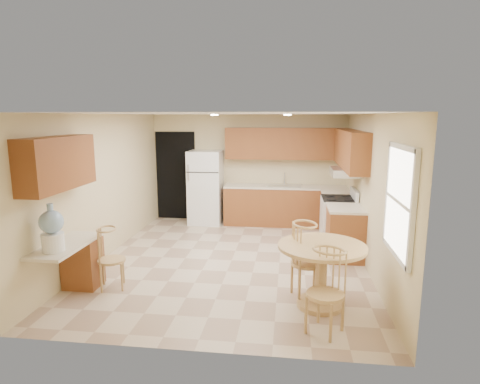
# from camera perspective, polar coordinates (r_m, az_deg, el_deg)

# --- Properties ---
(floor) EXTENTS (5.50, 5.50, 0.00)m
(floor) POSITION_cam_1_polar(r_m,az_deg,el_deg) (7.05, -1.20, -9.69)
(floor) COLOR #C3AB8D
(floor) RESTS_ON ground
(ceiling) EXTENTS (4.50, 5.50, 0.02)m
(ceiling) POSITION_cam_1_polar(r_m,az_deg,el_deg) (6.60, -1.29, 11.08)
(ceiling) COLOR white
(ceiling) RESTS_ON wall_back
(wall_back) EXTENTS (4.50, 0.02, 2.50)m
(wall_back) POSITION_cam_1_polar(r_m,az_deg,el_deg) (9.41, 1.19, 3.35)
(wall_back) COLOR #C6B186
(wall_back) RESTS_ON floor
(wall_front) EXTENTS (4.50, 0.02, 2.50)m
(wall_front) POSITION_cam_1_polar(r_m,az_deg,el_deg) (4.09, -6.89, -6.57)
(wall_front) COLOR #C6B186
(wall_front) RESTS_ON floor
(wall_left) EXTENTS (0.02, 5.50, 2.50)m
(wall_left) POSITION_cam_1_polar(r_m,az_deg,el_deg) (7.38, -18.80, 0.72)
(wall_left) COLOR #C6B186
(wall_left) RESTS_ON floor
(wall_right) EXTENTS (0.02, 5.50, 2.50)m
(wall_right) POSITION_cam_1_polar(r_m,az_deg,el_deg) (6.77, 17.96, -0.09)
(wall_right) COLOR #C6B186
(wall_right) RESTS_ON floor
(doorway) EXTENTS (0.90, 0.02, 2.10)m
(doorway) POSITION_cam_1_polar(r_m,az_deg,el_deg) (9.76, -9.10, 2.30)
(doorway) COLOR black
(doorway) RESTS_ON floor
(base_cab_back) EXTENTS (2.75, 0.60, 0.87)m
(base_cab_back) POSITION_cam_1_polar(r_m,az_deg,el_deg) (9.21, 6.41, -2.03)
(base_cab_back) COLOR brown
(base_cab_back) RESTS_ON floor
(counter_back) EXTENTS (2.75, 0.63, 0.04)m
(counter_back) POSITION_cam_1_polar(r_m,az_deg,el_deg) (9.12, 6.46, 0.76)
(counter_back) COLOR beige
(counter_back) RESTS_ON base_cab_back
(base_cab_right_a) EXTENTS (0.60, 0.59, 0.87)m
(base_cab_right_a) POSITION_cam_1_polar(r_m,az_deg,el_deg) (8.69, 13.46, -3.04)
(base_cab_right_a) COLOR brown
(base_cab_right_a) RESTS_ON floor
(counter_right_a) EXTENTS (0.63, 0.59, 0.04)m
(counter_right_a) POSITION_cam_1_polar(r_m,az_deg,el_deg) (8.59, 13.60, -0.09)
(counter_right_a) COLOR beige
(counter_right_a) RESTS_ON base_cab_right_a
(base_cab_right_b) EXTENTS (0.60, 0.80, 0.87)m
(base_cab_right_b) POSITION_cam_1_polar(r_m,az_deg,el_deg) (7.29, 14.68, -5.75)
(base_cab_right_b) COLOR brown
(base_cab_right_b) RESTS_ON floor
(counter_right_b) EXTENTS (0.63, 0.80, 0.04)m
(counter_right_b) POSITION_cam_1_polar(r_m,az_deg,el_deg) (7.18, 14.86, -2.26)
(counter_right_b) COLOR beige
(counter_right_b) RESTS_ON base_cab_right_b
(upper_cab_back) EXTENTS (2.75, 0.33, 0.70)m
(upper_cab_back) POSITION_cam_1_polar(r_m,az_deg,el_deg) (9.14, 6.60, 6.84)
(upper_cab_back) COLOR brown
(upper_cab_back) RESTS_ON wall_back
(upper_cab_right) EXTENTS (0.33, 2.42, 0.70)m
(upper_cab_right) POSITION_cam_1_polar(r_m,az_deg,el_deg) (7.85, 15.40, 5.90)
(upper_cab_right) COLOR brown
(upper_cab_right) RESTS_ON wall_right
(upper_cab_left) EXTENTS (0.33, 1.40, 0.70)m
(upper_cab_left) POSITION_cam_1_polar(r_m,az_deg,el_deg) (5.83, -24.50, 3.76)
(upper_cab_left) COLOR brown
(upper_cab_left) RESTS_ON wall_left
(sink) EXTENTS (0.78, 0.44, 0.01)m
(sink) POSITION_cam_1_polar(r_m,az_deg,el_deg) (9.12, 6.31, 0.90)
(sink) COLOR silver
(sink) RESTS_ON counter_back
(range_hood) EXTENTS (0.50, 0.76, 0.14)m
(range_hood) POSITION_cam_1_polar(r_m,az_deg,el_deg) (7.85, 14.66, 2.78)
(range_hood) COLOR silver
(range_hood) RESTS_ON upper_cab_right
(desk_pedestal) EXTENTS (0.48, 0.42, 0.72)m
(desk_pedestal) POSITION_cam_1_polar(r_m,az_deg,el_deg) (6.36, -21.46, -9.34)
(desk_pedestal) COLOR brown
(desk_pedestal) RESTS_ON floor
(desk_top) EXTENTS (0.50, 1.20, 0.04)m
(desk_top) POSITION_cam_1_polar(r_m,az_deg,el_deg) (5.92, -23.47, -6.97)
(desk_top) COLOR beige
(desk_top) RESTS_ON desk_pedestal
(window) EXTENTS (0.06, 1.12, 1.30)m
(window) POSITION_cam_1_polar(r_m,az_deg,el_deg) (4.95, 21.79, -1.25)
(window) COLOR white
(window) RESTS_ON wall_right
(can_light_a) EXTENTS (0.14, 0.14, 0.02)m
(can_light_a) POSITION_cam_1_polar(r_m,az_deg,el_deg) (7.87, -3.66, 10.90)
(can_light_a) COLOR white
(can_light_a) RESTS_ON ceiling
(can_light_b) EXTENTS (0.14, 0.14, 0.02)m
(can_light_b) POSITION_cam_1_polar(r_m,az_deg,el_deg) (7.73, 6.78, 10.85)
(can_light_b) COLOR white
(can_light_b) RESTS_ON ceiling
(refrigerator) EXTENTS (0.74, 0.72, 1.69)m
(refrigerator) POSITION_cam_1_polar(r_m,az_deg,el_deg) (9.28, -4.89, 0.67)
(refrigerator) COLOR white
(refrigerator) RESTS_ON floor
(stove) EXTENTS (0.65, 0.76, 1.09)m
(stove) POSITION_cam_1_polar(r_m,az_deg,el_deg) (8.02, 13.81, -3.94)
(stove) COLOR white
(stove) RESTS_ON floor
(dining_table) EXTENTS (1.13, 1.13, 0.84)m
(dining_table) POSITION_cam_1_polar(r_m,az_deg,el_deg) (5.37, 11.49, -10.33)
(dining_table) COLOR tan
(dining_table) RESTS_ON floor
(chair_table_a) EXTENTS (0.46, 0.60, 1.04)m
(chair_table_a) POSITION_cam_1_polar(r_m,az_deg,el_deg) (5.47, 9.68, -8.90)
(chair_table_a) COLOR tan
(chair_table_a) RESTS_ON floor
(chair_table_b) EXTENTS (0.43, 0.50, 0.98)m
(chair_table_b) POSITION_cam_1_polar(r_m,az_deg,el_deg) (4.67, 12.20, -13.07)
(chair_table_b) COLOR tan
(chair_table_b) RESTS_ON floor
(chair_desk) EXTENTS (0.39, 0.51, 0.89)m
(chair_desk) POSITION_cam_1_polar(r_m,az_deg,el_deg) (6.02, -18.20, -8.41)
(chair_desk) COLOR tan
(chair_desk) RESTS_ON floor
(water_crock) EXTENTS (0.30, 0.30, 0.62)m
(water_crock) POSITION_cam_1_polar(r_m,az_deg,el_deg) (5.61, -25.18, -4.89)
(water_crock) COLOR white
(water_crock) RESTS_ON desk_top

